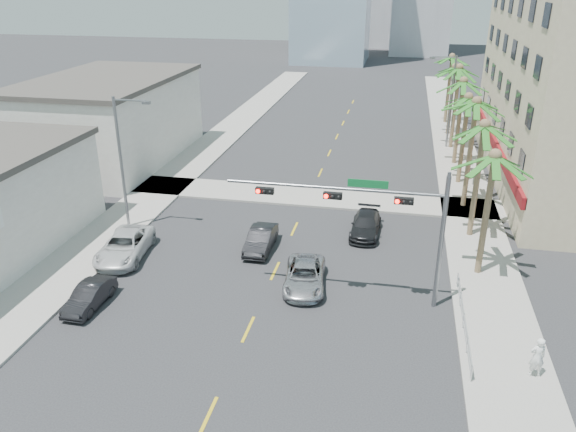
% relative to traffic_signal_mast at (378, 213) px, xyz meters
% --- Properties ---
extents(ground, '(260.00, 260.00, 0.00)m').
position_rel_traffic_signal_mast_xyz_m(ground, '(-5.78, -7.95, -5.06)').
color(ground, '#262628').
rests_on(ground, ground).
extents(sidewalk_right, '(4.00, 120.00, 0.15)m').
position_rel_traffic_signal_mast_xyz_m(sidewalk_right, '(6.22, 12.05, -4.99)').
color(sidewalk_right, gray).
rests_on(sidewalk_right, ground).
extents(sidewalk_left, '(4.00, 120.00, 0.15)m').
position_rel_traffic_signal_mast_xyz_m(sidewalk_left, '(-17.78, 12.05, -4.99)').
color(sidewalk_left, gray).
rests_on(sidewalk_left, ground).
extents(sidewalk_cross, '(80.00, 4.00, 0.15)m').
position_rel_traffic_signal_mast_xyz_m(sidewalk_cross, '(-5.78, 14.05, -4.99)').
color(sidewalk_cross, gray).
rests_on(sidewalk_cross, ground).
extents(building_left_far, '(11.00, 18.00, 7.20)m').
position_rel_traffic_signal_mast_xyz_m(building_left_far, '(-25.28, 20.05, -1.46)').
color(building_left_far, beige).
rests_on(building_left_far, ground).
extents(traffic_signal_mast, '(11.12, 0.54, 7.20)m').
position_rel_traffic_signal_mast_xyz_m(traffic_signal_mast, '(0.00, 0.00, 0.00)').
color(traffic_signal_mast, slate).
rests_on(traffic_signal_mast, ground).
extents(palm_tree_0, '(4.80, 4.80, 7.80)m').
position_rel_traffic_signal_mast_xyz_m(palm_tree_0, '(5.82, 4.05, 2.02)').
color(palm_tree_0, brown).
rests_on(palm_tree_0, ground).
extents(palm_tree_1, '(4.80, 4.80, 8.16)m').
position_rel_traffic_signal_mast_xyz_m(palm_tree_1, '(5.82, 9.25, 2.37)').
color(palm_tree_1, brown).
rests_on(palm_tree_1, ground).
extents(palm_tree_2, '(4.80, 4.80, 8.52)m').
position_rel_traffic_signal_mast_xyz_m(palm_tree_2, '(5.82, 14.45, 2.72)').
color(palm_tree_2, brown).
rests_on(palm_tree_2, ground).
extents(palm_tree_3, '(4.80, 4.80, 7.80)m').
position_rel_traffic_signal_mast_xyz_m(palm_tree_3, '(5.82, 19.65, 2.02)').
color(palm_tree_3, brown).
rests_on(palm_tree_3, ground).
extents(palm_tree_4, '(4.80, 4.80, 8.16)m').
position_rel_traffic_signal_mast_xyz_m(palm_tree_4, '(5.82, 24.85, 2.37)').
color(palm_tree_4, brown).
rests_on(palm_tree_4, ground).
extents(palm_tree_5, '(4.80, 4.80, 8.52)m').
position_rel_traffic_signal_mast_xyz_m(palm_tree_5, '(5.82, 30.05, 2.72)').
color(palm_tree_5, brown).
rests_on(palm_tree_5, ground).
extents(palm_tree_6, '(4.80, 4.80, 7.80)m').
position_rel_traffic_signal_mast_xyz_m(palm_tree_6, '(5.82, 35.25, 2.02)').
color(palm_tree_6, brown).
rests_on(palm_tree_6, ground).
extents(palm_tree_7, '(4.80, 4.80, 8.16)m').
position_rel_traffic_signal_mast_xyz_m(palm_tree_7, '(5.82, 40.45, 2.37)').
color(palm_tree_7, brown).
rests_on(palm_tree_7, ground).
extents(streetlight_left, '(2.55, 0.25, 9.00)m').
position_rel_traffic_signal_mast_xyz_m(streetlight_left, '(-16.78, 6.05, -0.00)').
color(streetlight_left, slate).
rests_on(streetlight_left, ground).
extents(streetlight_right, '(2.55, 0.25, 9.00)m').
position_rel_traffic_signal_mast_xyz_m(streetlight_right, '(5.21, 30.05, -0.00)').
color(streetlight_right, slate).
rests_on(streetlight_right, ground).
extents(guardrail, '(0.08, 8.08, 1.00)m').
position_rel_traffic_signal_mast_xyz_m(guardrail, '(4.52, -1.95, -4.39)').
color(guardrail, silver).
rests_on(guardrail, ground).
extents(car_parked_mid, '(1.36, 3.72, 1.22)m').
position_rel_traffic_signal_mast_xyz_m(car_parked_mid, '(-14.43, -3.58, -4.45)').
color(car_parked_mid, black).
rests_on(car_parked_mid, ground).
extents(car_parked_far, '(3.12, 5.66, 1.50)m').
position_rel_traffic_signal_mast_xyz_m(car_parked_far, '(-15.18, 1.94, -4.31)').
color(car_parked_far, silver).
rests_on(car_parked_far, ground).
extents(car_lane_left, '(1.48, 4.15, 1.36)m').
position_rel_traffic_signal_mast_xyz_m(car_lane_left, '(-7.28, 4.64, -4.38)').
color(car_lane_left, black).
rests_on(car_lane_left, ground).
extents(car_lane_center, '(2.68, 4.92, 1.31)m').
position_rel_traffic_signal_mast_xyz_m(car_lane_center, '(-3.78, 0.66, -4.41)').
color(car_lane_center, '#B5B5BA').
rests_on(car_lane_center, ground).
extents(car_lane_right, '(1.97, 4.61, 1.32)m').
position_rel_traffic_signal_mast_xyz_m(car_lane_right, '(-0.98, 8.21, -4.40)').
color(car_lane_right, black).
rests_on(car_lane_right, ground).
extents(pedestrian, '(0.78, 0.60, 1.91)m').
position_rel_traffic_signal_mast_xyz_m(pedestrian, '(7.23, -4.97, -3.96)').
color(pedestrian, white).
rests_on(pedestrian, sidewalk_right).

